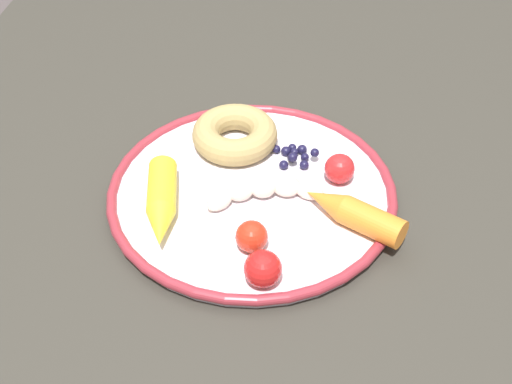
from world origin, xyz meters
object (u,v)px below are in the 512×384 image
Objects in this scene: tomato_near at (340,169)px; donut at (235,134)px; dining_table at (251,256)px; banana at (264,189)px; tomato_mid at (263,269)px; carrot_yellow at (161,203)px; blueberry_pile at (295,155)px; plate at (256,194)px; carrot_orange at (353,213)px; tomato_far at (252,237)px.

donut is at bearing -109.02° from tomato_near.
dining_table is 9.73× the size of banana.
tomato_mid is at bearing 17.66° from donut.
tomato_near is at bearing 70.98° from donut.
tomato_near reaches higher than carrot_yellow.
tomato_mid reaches higher than donut.
blueberry_pile is (0.02, 0.08, -0.01)m from donut.
dining_table is at bearing -164.46° from tomato_mid.
donut is (-0.08, -0.04, 0.02)m from plate.
dining_table is 0.16m from carrot_orange.
blueberry_pile is at bearing 160.08° from banana.
tomato_mid reaches higher than blueberry_pile.
banana is at bearing 51.19° from plate.
tomato_far is at bearing -33.62° from tomato_near.
dining_table is 0.15m from tomato_near.
plate is 8.57× the size of tomato_mid.
carrot_yellow is 0.15m from tomato_mid.
tomato_mid is (0.20, -0.01, 0.01)m from blueberry_pile.
carrot_yellow reaches higher than banana.
tomato_far is at bearing -0.27° from banana.
tomato_near is 0.91× the size of tomato_mid.
dining_table is at bearing -27.72° from blueberry_pile.
tomato_far is (0.03, 0.11, 0.00)m from carrot_yellow.
banana is at bearing 179.73° from tomato_far.
donut is (-0.09, -0.05, 0.00)m from banana.
tomato_far is (0.17, 0.05, 0.00)m from donut.
donut is 2.96× the size of tomato_near.
carrot_yellow is 0.11m from tomato_far.
dining_table is at bearing -70.47° from banana.
carrot_yellow is 3.71× the size of tomato_near.
blueberry_pile is 1.64× the size of tomato_near.
donut is at bearing -163.79° from tomato_far.
carrot_yellow is 3.37× the size of tomato_mid.
plate is 9.62× the size of tomato_far.
tomato_far reaches higher than blueberry_pile.
carrot_orange and donut have the same top height.
tomato_mid is 1.12× the size of tomato_far.
dining_table is 3.91× the size of plate.
blueberry_pile is 0.06m from tomato_near.
banana is 1.28× the size of donut.
blueberry_pile is (-0.12, 0.13, -0.01)m from carrot_yellow.
banana reaches higher than blueberry_pile.
tomato_mid reaches higher than tomato_far.
carrot_yellow is at bearing -67.27° from banana.
tomato_mid reaches higher than carrot_orange.
banana is 3.86× the size of tomato_far.
tomato_near is at bearing 159.33° from tomato_mid.
carrot_yellow is (0.04, -0.09, 0.11)m from dining_table.
donut reaches higher than blueberry_pile.
tomato_far is at bearing 16.21° from donut.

